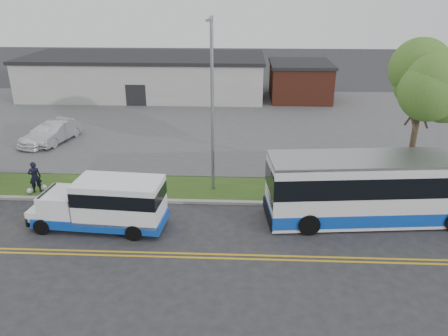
{
  "coord_description": "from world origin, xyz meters",
  "views": [
    {
      "loc": [
        4.71,
        -20.13,
        10.75
      ],
      "look_at": [
        3.65,
        2.3,
        1.6
      ],
      "focal_mm": 35.0,
      "sensor_mm": 36.0,
      "label": 1
    }
  ],
  "objects_px": {
    "tree_east": "(423,85)",
    "transit_bus": "(389,188)",
    "streetlight_near": "(212,102)",
    "pedestrian": "(35,177)",
    "shuttle_bus": "(107,203)",
    "parked_car_a": "(56,132)",
    "parked_car_b": "(46,134)"
  },
  "relations": [
    {
      "from": "streetlight_near",
      "to": "parked_car_b",
      "type": "height_order",
      "value": "streetlight_near"
    },
    {
      "from": "tree_east",
      "to": "transit_bus",
      "type": "xyz_separation_m",
      "value": [
        -2.05,
        -3.22,
        -4.51
      ]
    },
    {
      "from": "parked_car_a",
      "to": "streetlight_near",
      "type": "bearing_deg",
      "value": -19.88
    },
    {
      "from": "pedestrian",
      "to": "parked_car_b",
      "type": "bearing_deg",
      "value": -94.85
    },
    {
      "from": "tree_east",
      "to": "shuttle_bus",
      "type": "bearing_deg",
      "value": -163.31
    },
    {
      "from": "parked_car_a",
      "to": "parked_car_b",
      "type": "height_order",
      "value": "parked_car_a"
    },
    {
      "from": "tree_east",
      "to": "streetlight_near",
      "type": "relative_size",
      "value": 0.88
    },
    {
      "from": "shuttle_bus",
      "to": "parked_car_a",
      "type": "bearing_deg",
      "value": 125.99
    },
    {
      "from": "streetlight_near",
      "to": "parked_car_b",
      "type": "relative_size",
      "value": 1.97
    },
    {
      "from": "streetlight_near",
      "to": "tree_east",
      "type": "bearing_deg",
      "value": 1.42
    },
    {
      "from": "parked_car_a",
      "to": "transit_bus",
      "type": "bearing_deg",
      "value": -14.26
    },
    {
      "from": "transit_bus",
      "to": "shuttle_bus",
      "type": "bearing_deg",
      "value": -179.29
    },
    {
      "from": "transit_bus",
      "to": "parked_car_b",
      "type": "relative_size",
      "value": 2.55
    },
    {
      "from": "tree_east",
      "to": "transit_bus",
      "type": "relative_size",
      "value": 0.68
    },
    {
      "from": "tree_east",
      "to": "transit_bus",
      "type": "bearing_deg",
      "value": -122.43
    },
    {
      "from": "streetlight_near",
      "to": "shuttle_bus",
      "type": "height_order",
      "value": "streetlight_near"
    },
    {
      "from": "tree_east",
      "to": "parked_car_a",
      "type": "height_order",
      "value": "tree_east"
    },
    {
      "from": "pedestrian",
      "to": "streetlight_near",
      "type": "bearing_deg",
      "value": 160.11
    },
    {
      "from": "shuttle_bus",
      "to": "transit_bus",
      "type": "height_order",
      "value": "transit_bus"
    },
    {
      "from": "tree_east",
      "to": "pedestrian",
      "type": "height_order",
      "value": "tree_east"
    },
    {
      "from": "transit_bus",
      "to": "parked_car_b",
      "type": "xyz_separation_m",
      "value": [
        -22.03,
        10.66,
        -0.89
      ]
    },
    {
      "from": "shuttle_bus",
      "to": "streetlight_near",
      "type": "bearing_deg",
      "value": 47.38
    },
    {
      "from": "streetlight_near",
      "to": "pedestrian",
      "type": "bearing_deg",
      "value": -175.27
    },
    {
      "from": "pedestrian",
      "to": "parked_car_b",
      "type": "height_order",
      "value": "pedestrian"
    },
    {
      "from": "pedestrian",
      "to": "parked_car_a",
      "type": "relative_size",
      "value": 0.39
    },
    {
      "from": "transit_bus",
      "to": "pedestrian",
      "type": "bearing_deg",
      "value": 168.07
    },
    {
      "from": "shuttle_bus",
      "to": "pedestrian",
      "type": "height_order",
      "value": "shuttle_bus"
    },
    {
      "from": "shuttle_bus",
      "to": "parked_car_a",
      "type": "height_order",
      "value": "shuttle_bus"
    },
    {
      "from": "transit_bus",
      "to": "parked_car_a",
      "type": "distance_m",
      "value": 24.03
    },
    {
      "from": "streetlight_near",
      "to": "parked_car_a",
      "type": "height_order",
      "value": "streetlight_near"
    },
    {
      "from": "shuttle_bus",
      "to": "transit_bus",
      "type": "relative_size",
      "value": 0.55
    },
    {
      "from": "parked_car_b",
      "to": "shuttle_bus",
      "type": "bearing_deg",
      "value": -36.49
    }
  ]
}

